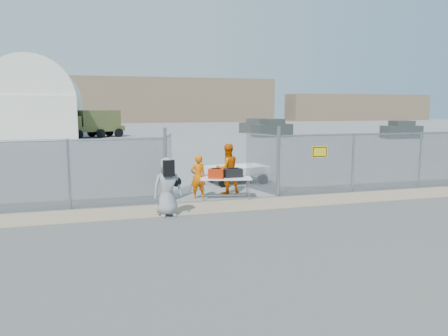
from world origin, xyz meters
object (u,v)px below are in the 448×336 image
object	(u,v)px
security_worker_left	(198,177)
folding_table	(226,188)
security_worker_right	(227,169)
utility_trailer	(237,174)
visitor	(167,187)

from	to	relation	value
security_worker_left	folding_table	bearing A→B (deg)	153.99
folding_table	security_worker_right	size ratio (longest dim) A/B	0.96
security_worker_left	utility_trailer	xyz separation A→B (m)	(2.22, 2.53, -0.37)
folding_table	utility_trailer	bearing A→B (deg)	77.31
folding_table	utility_trailer	distance (m)	3.15
folding_table	utility_trailer	size ratio (longest dim) A/B	0.55
folding_table	security_worker_right	bearing A→B (deg)	82.14
security_worker_left	visitor	xyz separation A→B (m)	(-1.40, -2.12, 0.10)
security_worker_right	security_worker_left	bearing A→B (deg)	17.02
security_worker_left	security_worker_right	bearing A→B (deg)	-160.99
folding_table	security_worker_left	xyz separation A→B (m)	(-0.91, 0.33, 0.39)
security_worker_left	utility_trailer	distance (m)	3.39
visitor	utility_trailer	world-z (taller)	visitor
security_worker_right	visitor	distance (m)	3.77
folding_table	visitor	world-z (taller)	visitor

